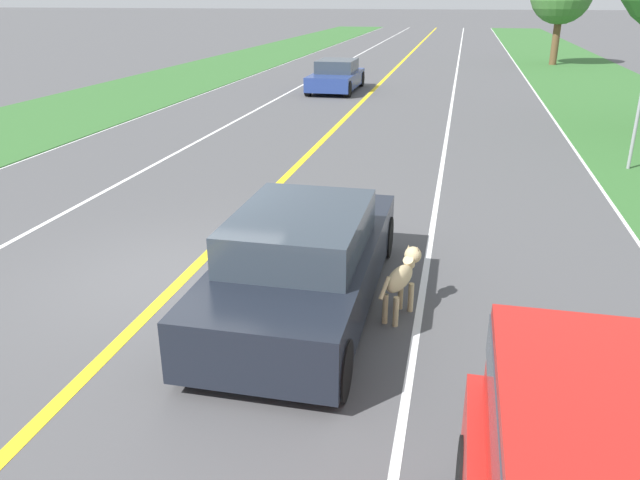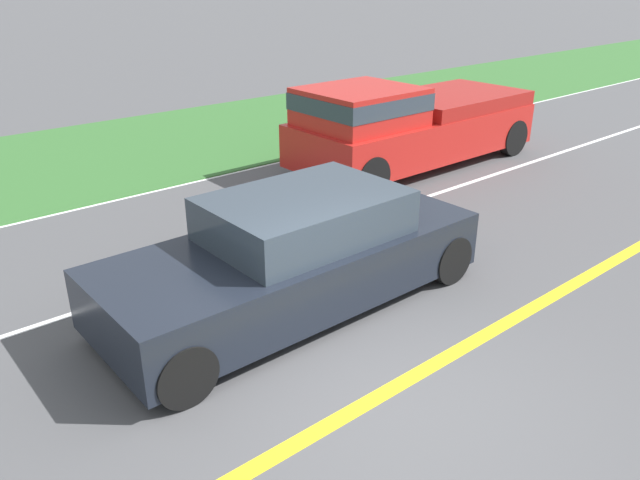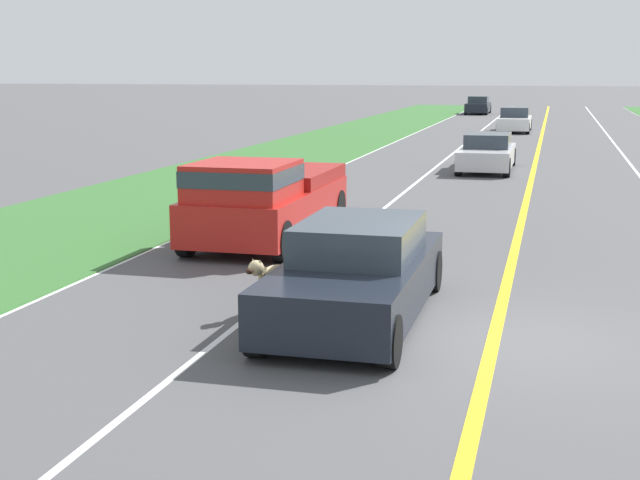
# 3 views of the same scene
# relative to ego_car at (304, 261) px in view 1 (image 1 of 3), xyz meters

# --- Properties ---
(ground_plane) EXTENTS (400.00, 400.00, 0.00)m
(ground_plane) POSITION_rel_ego_car_xyz_m (-1.97, 0.52, -0.66)
(ground_plane) COLOR #4C4C4F
(centre_divider_line) EXTENTS (0.18, 160.00, 0.01)m
(centre_divider_line) POSITION_rel_ego_car_xyz_m (-1.97, 0.52, -0.66)
(centre_divider_line) COLOR yellow
(centre_divider_line) RESTS_ON ground
(lane_dash_same_dir) EXTENTS (0.10, 160.00, 0.01)m
(lane_dash_same_dir) POSITION_rel_ego_car_xyz_m (1.53, 0.52, -0.66)
(lane_dash_same_dir) COLOR white
(lane_dash_same_dir) RESTS_ON ground
(ego_car) EXTENTS (1.88, 4.75, 1.41)m
(ego_car) POSITION_rel_ego_car_xyz_m (0.00, 0.00, 0.00)
(ego_car) COLOR black
(ego_car) RESTS_ON ground
(dog) EXTENTS (0.48, 1.13, 0.87)m
(dog) POSITION_rel_ego_car_xyz_m (1.29, 0.05, -0.11)
(dog) COLOR #D1B784
(dog) RESTS_ON ground
(oncoming_car) EXTENTS (1.90, 4.37, 1.32)m
(oncoming_car) POSITION_rel_ego_car_xyz_m (-3.55, 20.24, -0.04)
(oncoming_car) COLOR navy
(oncoming_car) RESTS_ON ground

